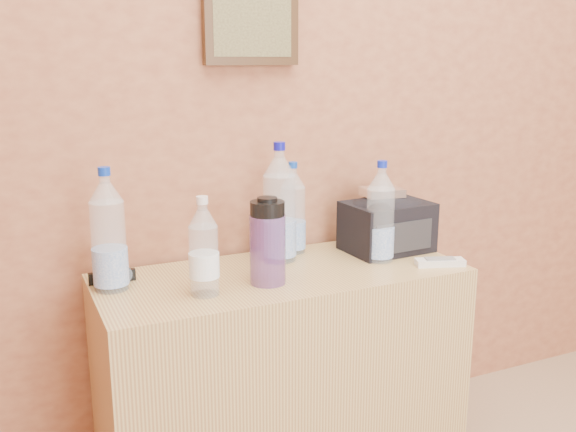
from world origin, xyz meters
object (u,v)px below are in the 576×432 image
at_px(dresser, 282,376).
at_px(sunglasses, 112,277).
at_px(nalgene_bottle, 268,241).
at_px(pet_large_c, 293,213).
at_px(toiletry_bag, 387,223).
at_px(pet_large_d, 380,217).
at_px(pet_large_a, 109,236).
at_px(pet_small, 204,252).
at_px(pet_large_b, 280,209).
at_px(foil_packet, 382,192).
at_px(ac_remote, 440,262).

height_order(dresser, sunglasses, sunglasses).
bearing_deg(dresser, nalgene_bottle, -136.41).
relative_size(pet_large_c, toiletry_bag, 1.10).
bearing_deg(pet_large_d, pet_large_a, 173.95).
relative_size(pet_small, toiletry_bag, 1.00).
height_order(pet_large_b, sunglasses, pet_large_b).
distance_m(pet_large_d, foil_packet, 0.13).
height_order(pet_large_d, pet_small, pet_large_d).
xyz_separation_m(dresser, foil_packet, (0.39, 0.07, 0.54)).
bearing_deg(pet_large_a, toiletry_bag, -0.11).
distance_m(nalgene_bottle, foil_packet, 0.49).
height_order(pet_small, foil_packet, pet_small).
xyz_separation_m(nalgene_bottle, foil_packet, (0.46, 0.14, 0.07)).
xyz_separation_m(pet_small, ac_remote, (0.73, -0.06, -0.11)).
distance_m(dresser, pet_large_a, 0.69).
distance_m(sunglasses, foil_packet, 0.88).
bearing_deg(pet_large_b, pet_small, -147.48).
xyz_separation_m(ac_remote, toiletry_bag, (-0.06, 0.21, 0.08)).
bearing_deg(dresser, pet_large_c, 56.06).
bearing_deg(pet_large_b, pet_large_d, -25.51).
bearing_deg(nalgene_bottle, ac_remote, -7.93).
bearing_deg(sunglasses, foil_packet, -0.34).
relative_size(pet_large_a, toiletry_bag, 1.26).
relative_size(dresser, ac_remote, 7.29).
bearing_deg(dresser, pet_large_d, -4.35).
distance_m(pet_large_c, pet_small, 0.46).
xyz_separation_m(toiletry_bag, foil_packet, (-0.02, 0.01, 0.10)).
bearing_deg(sunglasses, toiletry_bag, -1.11).
relative_size(dresser, toiletry_bag, 4.04).
relative_size(sunglasses, foil_packet, 1.05).
bearing_deg(pet_large_d, foil_packet, 55.69).
bearing_deg(pet_large_c, sunglasses, -174.32).
xyz_separation_m(nalgene_bottle, toiletry_bag, (0.48, 0.13, -0.03)).
bearing_deg(ac_remote, pet_large_a, -173.30).
height_order(pet_large_b, foil_packet, pet_large_b).
relative_size(pet_large_d, toiletry_bag, 1.17).
height_order(pet_small, toiletry_bag, pet_small).
relative_size(nalgene_bottle, foil_packet, 2.00).
height_order(toiletry_bag, foil_packet, foil_packet).
bearing_deg(pet_large_b, pet_large_c, 40.43).
bearing_deg(pet_large_d, pet_small, -174.08).
xyz_separation_m(sunglasses, ac_remote, (0.94, -0.26, -0.01)).
distance_m(pet_large_c, pet_large_d, 0.29).
height_order(dresser, toiletry_bag, toiletry_bag).
height_order(pet_large_c, toiletry_bag, pet_large_c).
xyz_separation_m(dresser, pet_large_d, (0.32, -0.02, 0.48)).
xyz_separation_m(pet_large_c, foil_packet, (0.27, -0.10, 0.06)).
height_order(pet_large_b, toiletry_bag, pet_large_b).
bearing_deg(ac_remote, pet_large_c, 156.32).
relative_size(dresser, pet_large_c, 3.66).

